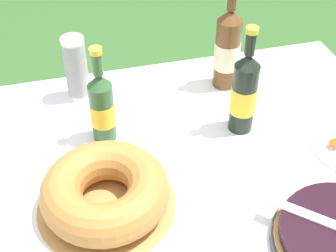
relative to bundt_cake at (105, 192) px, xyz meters
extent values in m
cube|color=brown|center=(0.08, 0.03, -0.08)|extent=(1.67, 1.14, 0.03)
cylinder|color=brown|center=(0.86, 0.54, -0.42)|extent=(0.06, 0.06, 0.66)
cube|color=white|center=(0.08, 0.03, -0.06)|extent=(1.68, 1.15, 0.00)
cube|color=white|center=(0.08, 0.60, -0.11)|extent=(1.68, 0.00, 0.10)
cube|color=silver|center=(0.44, -0.19, 0.01)|extent=(0.16, 0.15, 0.00)
cylinder|color=#B78447|center=(0.00, 0.00, -0.05)|extent=(0.35, 0.35, 0.01)
torus|color=#AD7033|center=(0.00, 0.00, 0.00)|extent=(0.32, 0.32, 0.10)
cylinder|color=white|center=(-0.01, 0.49, -0.01)|extent=(0.07, 0.07, 0.09)
cylinder|color=white|center=(-0.01, 0.49, 0.01)|extent=(0.07, 0.07, 0.09)
cylinder|color=white|center=(-0.01, 0.49, 0.02)|extent=(0.07, 0.07, 0.09)
cylinder|color=white|center=(-0.01, 0.49, 0.03)|extent=(0.07, 0.07, 0.09)
cylinder|color=white|center=(-0.01, 0.49, 0.05)|extent=(0.07, 0.07, 0.09)
cylinder|color=white|center=(-0.01, 0.49, 0.06)|extent=(0.07, 0.07, 0.09)
cylinder|color=white|center=(-0.01, 0.49, 0.07)|extent=(0.07, 0.07, 0.09)
cylinder|color=white|center=(-0.01, 0.49, 0.08)|extent=(0.07, 0.07, 0.09)
cylinder|color=white|center=(-0.01, 0.49, 0.10)|extent=(0.07, 0.07, 0.09)
cylinder|color=white|center=(-0.01, 0.49, 0.11)|extent=(0.07, 0.07, 0.09)
torus|color=white|center=(-0.01, 0.49, 0.16)|extent=(0.07, 0.07, 0.01)
cylinder|color=#2D562D|center=(0.04, 0.26, 0.04)|extent=(0.07, 0.07, 0.18)
cylinder|color=yellow|center=(0.04, 0.26, 0.03)|extent=(0.07, 0.07, 0.07)
cone|color=#2D562D|center=(0.04, 0.26, 0.15)|extent=(0.07, 0.07, 0.04)
cylinder|color=#2D562D|center=(0.04, 0.26, 0.20)|extent=(0.03, 0.03, 0.06)
cylinder|color=gold|center=(0.04, 0.26, 0.24)|extent=(0.03, 0.03, 0.02)
cylinder|color=brown|center=(0.47, 0.43, 0.06)|extent=(0.08, 0.08, 0.24)
cylinder|color=beige|center=(0.47, 0.43, 0.06)|extent=(0.08, 0.08, 0.09)
cone|color=brown|center=(0.47, 0.43, 0.20)|extent=(0.08, 0.08, 0.04)
cylinder|color=brown|center=(0.47, 0.43, 0.25)|extent=(0.03, 0.03, 0.06)
cylinder|color=black|center=(0.44, 0.20, 0.06)|extent=(0.07, 0.07, 0.22)
cylinder|color=yellow|center=(0.44, 0.20, 0.05)|extent=(0.07, 0.07, 0.08)
cone|color=black|center=(0.44, 0.20, 0.18)|extent=(0.07, 0.07, 0.04)
cylinder|color=black|center=(0.44, 0.20, 0.23)|extent=(0.03, 0.03, 0.07)
cylinder|color=gold|center=(0.44, 0.20, 0.27)|extent=(0.03, 0.03, 0.02)
cone|color=#C35D12|center=(0.66, 0.04, -0.02)|extent=(0.05, 0.05, 0.03)
camera|label=1|loc=(-0.05, -0.78, 0.86)|focal=50.00mm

